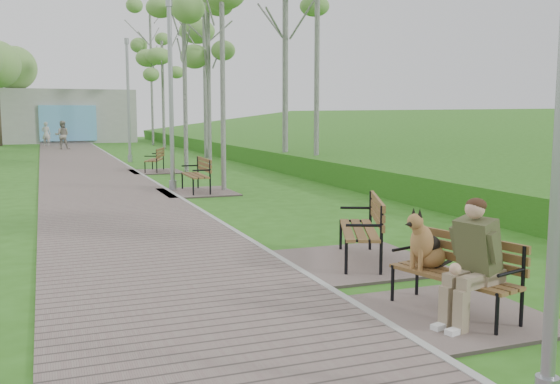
{
  "coord_description": "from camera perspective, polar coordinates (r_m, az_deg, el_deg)",
  "views": [
    {
      "loc": [
        -3.34,
        -0.13,
        2.25
      ],
      "look_at": [
        -0.16,
        8.22,
        1.12
      ],
      "focal_mm": 40.0,
      "sensor_mm": 36.0,
      "label": 1
    }
  ],
  "objects": [
    {
      "name": "bench_third",
      "position": [
        17.77,
        -7.7,
        0.65
      ],
      "size": [
        2.0,
        2.23,
        1.23
      ],
      "color": "#73655D",
      "rests_on": "ground"
    },
    {
      "name": "walkway",
      "position": [
        21.8,
        -16.58,
        1.07
      ],
      "size": [
        3.5,
        67.0,
        0.04
      ],
      "primitive_type": "cube",
      "color": "#73655D",
      "rests_on": "ground"
    },
    {
      "name": "birch_distant_a",
      "position": [
        39.95,
        -10.71,
        11.7
      ],
      "size": [
        2.33,
        2.33,
        6.92
      ],
      "color": "silver",
      "rests_on": "ground"
    },
    {
      "name": "pedestrian_far",
      "position": [
        40.72,
        -19.29,
        4.92
      ],
      "size": [
        0.94,
        0.78,
        1.77
      ],
      "primitive_type": "imported",
      "rotation": [
        0.0,
        0.0,
        3.0
      ],
      "color": "gray",
      "rests_on": "ground"
    },
    {
      "name": "lamp_post_second",
      "position": [
        18.16,
        -9.93,
        8.08
      ],
      "size": [
        0.21,
        0.21,
        5.46
      ],
      "color": "#929499",
      "rests_on": "ground"
    },
    {
      "name": "bench_far",
      "position": [
        24.28,
        -11.39,
        2.29
      ],
      "size": [
        1.86,
        2.07,
        1.14
      ],
      "color": "#73655D",
      "rests_on": "ground"
    },
    {
      "name": "pedestrian_near",
      "position": [
        45.34,
        -20.59,
        4.99
      ],
      "size": [
        0.71,
        0.58,
        1.66
      ],
      "primitive_type": "imported",
      "rotation": [
        0.0,
        0.0,
        2.78
      ],
      "color": "beige",
      "rests_on": "ground"
    },
    {
      "name": "lamp_post_third",
      "position": [
        29.57,
        -13.68,
        7.75
      ],
      "size": [
        0.22,
        0.22,
        5.6
      ],
      "color": "#929499",
      "rests_on": "ground"
    },
    {
      "name": "bench_main",
      "position": [
        7.15,
        15.47,
        -7.65
      ],
      "size": [
        1.83,
        2.03,
        1.59
      ],
      "color": "#73655D",
      "rests_on": "ground"
    },
    {
      "name": "birch_mid_c",
      "position": [
        26.54,
        -6.59,
        13.91
      ],
      "size": [
        2.21,
        2.21,
        6.82
      ],
      "color": "silver",
      "rests_on": "ground"
    },
    {
      "name": "building_north",
      "position": [
        51.14,
        -18.94,
        6.57
      ],
      "size": [
        10.0,
        5.2,
        4.0
      ],
      "color": "#9E9E99",
      "rests_on": "ground"
    },
    {
      "name": "embankment",
      "position": [
        25.41,
        16.38,
        1.87
      ],
      "size": [
        14.0,
        70.0,
        1.6
      ],
      "primitive_type": "cube",
      "color": "#3B8226",
      "rests_on": "ground"
    },
    {
      "name": "birch_distant_b",
      "position": [
        45.08,
        -11.77,
        14.14
      ],
      "size": [
        2.37,
        2.37,
        9.9
      ],
      "color": "silver",
      "rests_on": "ground"
    },
    {
      "name": "kerb",
      "position": [
        22.0,
        -12.04,
        1.28
      ],
      "size": [
        0.1,
        67.0,
        0.05
      ],
      "primitive_type": "cube",
      "color": "#999993",
      "rests_on": "ground"
    },
    {
      "name": "bench_second",
      "position": [
        9.47,
        7.26,
        -5.1
      ],
      "size": [
        2.04,
        2.27,
        1.25
      ],
      "color": "#73655D",
      "rests_on": "ground"
    },
    {
      "name": "birch_far_b",
      "position": [
        24.47,
        -8.82,
        15.9
      ],
      "size": [
        2.37,
        2.37,
        7.6
      ],
      "color": "silver",
      "rests_on": "ground"
    }
  ]
}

